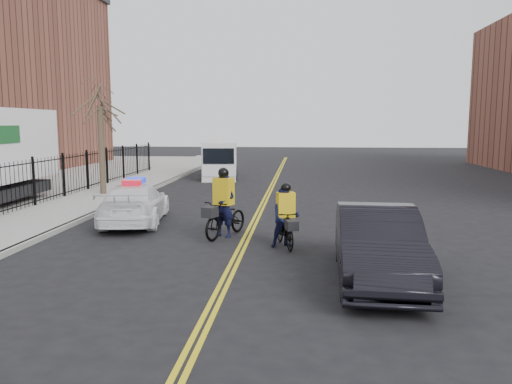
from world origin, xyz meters
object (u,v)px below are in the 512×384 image
Objects in this scene: dark_sedan at (378,245)px; police_cruiser at (135,203)px; cyclist_near at (224,213)px; cyclist_far at (286,222)px; cargo_van at (220,160)px.

police_cruiser is at bearing 144.39° from dark_sedan.
cyclist_near reaches higher than cyclist_far.
cargo_van is 2.50× the size of cyclist_near.
police_cruiser is at bearing 175.57° from cyclist_near.
dark_sedan is at bearing -78.58° from cargo_van.
cargo_van reaches higher than police_cruiser.
police_cruiser is 1.02× the size of dark_sedan.
police_cruiser is 3.77m from cyclist_near.
police_cruiser is 5.98m from cyclist_far.
police_cruiser is 14.52m from cargo_van.
cyclist_far is (4.67, -17.38, -0.41)m from cargo_van.
cargo_van is at bearing 110.54° from dark_sedan.
cyclist_far reaches higher than police_cruiser.
cargo_van reaches higher than cyclist_far.
police_cruiser is 9.24m from dark_sedan.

